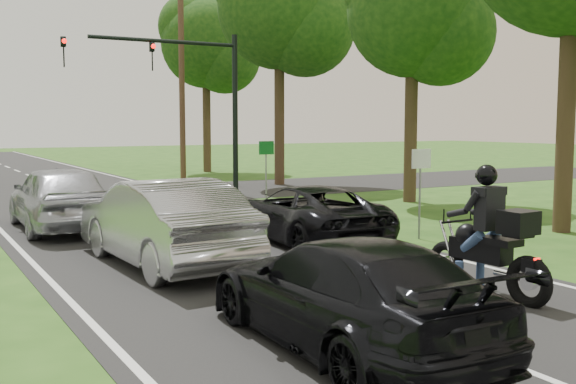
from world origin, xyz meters
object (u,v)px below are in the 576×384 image
object	(u,v)px
utility_pole_far	(182,74)
sign_green	(266,157)
silver_sedan	(163,222)
dark_suv	(307,213)
dark_car_behind	(346,292)
traffic_signal	(188,84)
silver_suv	(59,197)
sign_white	(421,172)
motorcycle_rider	(490,244)

from	to	relation	value
utility_pole_far	sign_green	distance (m)	11.63
silver_sedan	sign_green	xyz separation A→B (m)	(6.45, 7.83, 0.75)
dark_suv	sign_green	distance (m)	7.54
dark_car_behind	traffic_signal	distance (m)	17.47
dark_suv	silver_sedan	xyz separation A→B (m)	(-3.75, -0.85, 0.18)
silver_suv	utility_pole_far	bearing A→B (deg)	-121.61
silver_suv	sign_white	xyz separation A→B (m)	(7.06, -5.67, 0.74)
sign_white	sign_green	world-z (taller)	same
silver_suv	utility_pole_far	world-z (taller)	utility_pole_far
dark_car_behind	silver_sedan	bearing A→B (deg)	-85.30
motorcycle_rider	dark_car_behind	size ratio (longest dim) A/B	0.52
sign_green	motorcycle_rider	bearing A→B (deg)	-102.40
traffic_signal	dark_suv	bearing A→B (deg)	-96.49
utility_pole_far	dark_car_behind	bearing A→B (deg)	-106.95
silver_sedan	silver_suv	distance (m)	5.56
silver_suv	sign_white	distance (m)	9.08
silver_sedan	dark_car_behind	bearing A→B (deg)	90.15
dark_suv	silver_sedan	distance (m)	3.85
traffic_signal	sign_green	distance (m)	4.24
dark_car_behind	sign_green	distance (m)	14.85
traffic_signal	silver_suv	bearing A→B (deg)	-136.81
silver_suv	dark_car_behind	distance (m)	11.20
motorcycle_rider	dark_car_behind	distance (m)	3.53
dark_car_behind	motorcycle_rider	bearing A→B (deg)	-163.19
dark_suv	utility_pole_far	world-z (taller)	utility_pole_far
motorcycle_rider	sign_white	size ratio (longest dim) A/B	1.15
motorcycle_rider	dark_car_behind	world-z (taller)	motorcycle_rider
motorcycle_rider	sign_green	size ratio (longest dim) A/B	1.15
dark_car_behind	utility_pole_far	size ratio (longest dim) A/B	0.47
dark_suv	traffic_signal	world-z (taller)	traffic_signal
dark_suv	sign_white	bearing A→B (deg)	161.57
silver_sedan	dark_car_behind	xyz separation A→B (m)	(0.29, -5.65, -0.15)
dark_suv	sign_green	bearing A→B (deg)	-107.37
silver_sedan	sign_white	xyz separation A→B (m)	(6.25, -0.17, 0.75)
traffic_signal	motorcycle_rider	bearing A→B (deg)	-94.41
silver_sedan	traffic_signal	world-z (taller)	traffic_signal
motorcycle_rider	traffic_signal	bearing A→B (deg)	83.35
silver_suv	dark_car_behind	world-z (taller)	silver_suv
traffic_signal	sign_white	distance (m)	11.39
sign_white	silver_suv	bearing A→B (deg)	141.26
motorcycle_rider	sign_green	distance (m)	12.89
dark_suv	sign_green	xyz separation A→B (m)	(2.70, 6.98, 0.93)
motorcycle_rider	silver_suv	distance (m)	11.18
dark_suv	silver_suv	xyz separation A→B (m)	(-4.56, 4.65, 0.19)
silver_sedan	silver_suv	bearing A→B (deg)	-84.38
motorcycle_rider	sign_green	xyz separation A→B (m)	(2.76, 12.57, 0.77)
silver_suv	dark_car_behind	size ratio (longest dim) A/B	1.06
dark_car_behind	utility_pole_far	bearing A→B (deg)	-105.14
utility_pole_far	sign_white	bearing A→B (deg)	-94.51
silver_suv	sign_green	distance (m)	7.66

